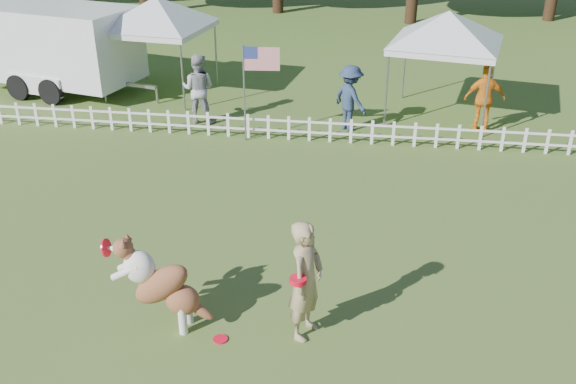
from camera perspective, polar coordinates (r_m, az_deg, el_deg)
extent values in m
plane|color=#35551A|center=(9.57, -4.56, -11.08)|extent=(120.00, 120.00, 0.00)
imported|color=tan|center=(8.75, 1.62, -7.86)|extent=(0.61, 0.75, 1.78)
cylinder|color=red|center=(9.20, -6.03, -12.89)|extent=(0.26, 0.26, 0.02)
imported|color=#9C9CA1|center=(16.68, -7.96, 9.08)|extent=(0.90, 0.73, 1.77)
imported|color=#263551|center=(16.07, 5.56, 8.29)|extent=(1.18, 1.20, 1.65)
imported|color=orange|center=(16.65, 17.08, 7.95)|extent=(1.00, 0.45, 1.68)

